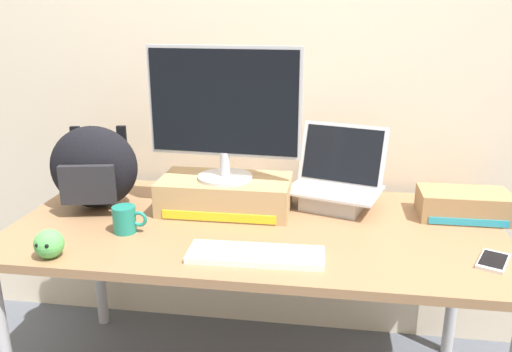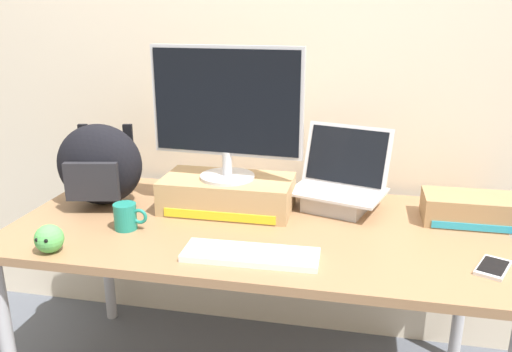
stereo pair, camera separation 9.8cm
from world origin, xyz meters
TOP-DOWN VIEW (x-y plane):
  - back_wall at (0.00, 0.52)m, footprint 7.00×0.10m
  - desk at (0.00, 0.00)m, footprint 1.73×0.84m
  - toner_box_yellow at (-0.14, 0.12)m, footprint 0.49×0.26m
  - desktop_monitor at (-0.14, 0.12)m, footprint 0.57×0.21m
  - open_laptop at (0.28, 0.22)m, footprint 0.40×0.34m
  - external_keyboard at (0.04, -0.26)m, footprint 0.42×0.15m
  - messenger_backpack at (-0.64, 0.08)m, footprint 0.36×0.28m
  - coffee_mug at (-0.43, -0.14)m, footprint 0.12×0.08m
  - cell_phone at (0.75, -0.19)m, footprint 0.13×0.16m
  - plush_toy at (-0.59, -0.35)m, footprint 0.09×0.09m
  - toner_box_cyan at (0.75, 0.17)m, footprint 0.32×0.18m

SIDE VIEW (x-z plane):
  - desk at x=0.00m, z-range 0.29..1.01m
  - cell_phone at x=0.75m, z-range 0.72..0.73m
  - external_keyboard at x=0.04m, z-range 0.72..0.74m
  - plush_toy at x=-0.59m, z-range 0.72..0.81m
  - coffee_mug at x=-0.43m, z-range 0.72..0.81m
  - toner_box_cyan at x=0.75m, z-range 0.72..0.82m
  - toner_box_yellow at x=-0.14m, z-range 0.72..0.84m
  - open_laptop at x=0.28m, z-range 0.63..0.94m
  - messenger_backpack at x=-0.64m, z-range 0.72..1.04m
  - desktop_monitor at x=-0.14m, z-range 0.86..1.35m
  - back_wall at x=0.00m, z-range 0.00..2.60m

